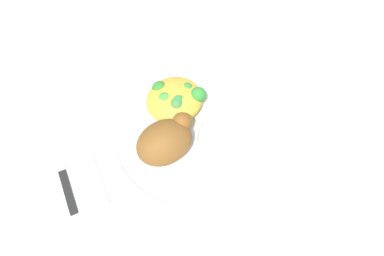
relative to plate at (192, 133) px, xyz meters
The scene contains 7 objects.
ground_plane 0.01m from the plate, ahead, with size 2.00×2.00×0.00m, color silver.
plate is the anchor object (origin of this frame).
roasted_chicken 0.07m from the plate, 169.02° to the right, with size 0.10×0.07×0.07m.
rice_pile 0.07m from the plate, 46.07° to the right, with size 0.10×0.08×0.04m, color white.
mac_cheese_with_broccoli 0.07m from the plate, 87.74° to the left, with size 0.10×0.09×0.04m.
fork 0.18m from the plate, 166.18° to the left, with size 0.03×0.14×0.01m.
knife 0.23m from the plate, 166.57° to the left, with size 0.04×0.19×0.01m.
Camera 1 is at (-0.16, -0.26, 0.57)m, focal length 34.15 mm.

